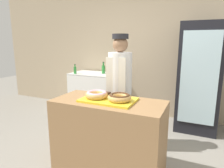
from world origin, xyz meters
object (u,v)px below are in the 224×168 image
brownie_back_left (107,93)px  bottle_green_b (103,69)px  bottle_amber (109,68)px  bottle_green (75,70)px  chest_freezer (95,93)px  donut_chocolate_glaze (119,97)px  beverage_fridge (199,78)px  baker_person (120,88)px  donut_light_glaze (97,94)px  brownie_back_right (121,95)px  serving_tray (108,100)px

brownie_back_left → bottle_green_b: bearing=118.1°
bottle_amber → bottle_green: size_ratio=1.37×
brownie_back_left → chest_freezer: (-1.07, 1.58, -0.48)m
donut_chocolate_glaze → beverage_fridge: beverage_fridge is taller
baker_person → donut_chocolate_glaze: bearing=-68.1°
bottle_amber → bottle_green: 0.73m
donut_chocolate_glaze → bottle_amber: bearing=118.4°
baker_person → bottle_green: bearing=147.9°
donut_light_glaze → baker_person: size_ratio=0.16×
baker_person → bottle_amber: size_ratio=5.92×
donut_chocolate_glaze → brownie_back_left: donut_chocolate_glaze is taller
brownie_back_right → chest_freezer: brownie_back_right is taller
serving_tray → chest_freezer: (-1.17, 1.74, -0.45)m
serving_tray → donut_light_glaze: size_ratio=2.33×
brownie_back_right → bottle_green: (-1.59, 1.35, 0.04)m
beverage_fridge → chest_freezer: bearing=179.8°
serving_tray → bottle_amber: bottle_amber is taller
donut_chocolate_glaze → baker_person: 0.71m
serving_tray → bottle_green_b: 2.01m
brownie_back_right → beverage_fridge: 1.78m
brownie_back_left → baker_person: bearing=92.8°
donut_light_glaze → donut_chocolate_glaze: same height
baker_person → bottle_green_b: (-0.84, 1.13, 0.10)m
baker_person → chest_freezer: baker_person is taller
serving_tray → bottle_green_b: (-0.96, 1.77, 0.09)m
donut_chocolate_glaze → beverage_fridge: size_ratio=0.14×
brownie_back_right → bottle_amber: bottle_amber is taller
baker_person → bottle_green_b: bearing=126.5°
brownie_back_left → serving_tray: bearing=-58.7°
donut_light_glaze → bottle_green: size_ratio=1.30×
beverage_fridge → bottle_green: (-2.42, -0.23, 0.03)m
serving_tray → brownie_back_right: 0.18m
serving_tray → donut_chocolate_glaze: size_ratio=2.33×
donut_chocolate_glaze → chest_freezer: (-1.31, 1.76, -0.50)m
bottle_green_b → brownie_back_right: bearing=-56.9°
donut_chocolate_glaze → brownie_back_left: 0.30m
brownie_back_left → brownie_back_right: same height
baker_person → bottle_green_b: 1.41m
chest_freezer → bottle_green: bearing=-144.1°
brownie_back_right → bottle_green_b: bottle_green_b is taller
serving_tray → chest_freezer: bearing=123.9°
brownie_back_left → bottle_green: size_ratio=0.35×
serving_tray → donut_chocolate_glaze: bearing=-7.3°
beverage_fridge → bottle_amber: (-1.82, 0.18, 0.06)m
donut_chocolate_glaze → baker_person: size_ratio=0.16×
baker_person → bottle_amber: bearing=121.5°
serving_tray → baker_person: (-0.12, 0.64, -0.01)m
brownie_back_left → beverage_fridge: 1.88m
beverage_fridge → bottle_green: size_ratio=9.16×
serving_tray → chest_freezer: size_ratio=0.63×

